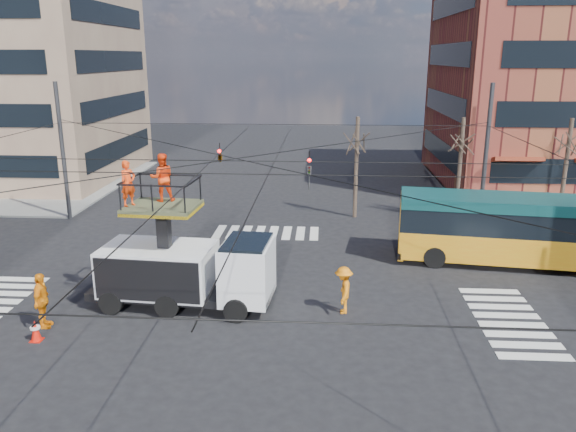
% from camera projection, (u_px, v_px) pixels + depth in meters
% --- Properties ---
extents(ground, '(120.00, 120.00, 0.00)m').
position_uv_depth(ground, '(240.00, 312.00, 21.26)').
color(ground, black).
rests_on(ground, ground).
extents(sidewalk_ne, '(18.00, 18.00, 0.12)m').
position_uv_depth(sidewalk_ne, '(574.00, 191.00, 40.10)').
color(sidewalk_ne, slate).
rests_on(sidewalk_ne, ground).
extents(sidewalk_nw, '(18.00, 18.00, 0.12)m').
position_uv_depth(sidewalk_nw, '(7.00, 183.00, 42.69)').
color(sidewalk_nw, slate).
rests_on(sidewalk_nw, ground).
extents(crosswalks, '(22.40, 22.40, 0.02)m').
position_uv_depth(crosswalks, '(240.00, 312.00, 21.26)').
color(crosswalks, silver).
rests_on(crosswalks, ground).
extents(overhead_network, '(24.24, 24.24, 8.00)m').
position_uv_depth(overhead_network, '(237.00, 200.00, 20.47)').
color(overhead_network, '#2D2D30').
rests_on(overhead_network, ground).
extents(tree_a, '(2.00, 2.00, 6.00)m').
position_uv_depth(tree_a, '(357.00, 140.00, 32.63)').
color(tree_a, '#382B21').
rests_on(tree_a, ground).
extents(tree_b, '(2.00, 2.00, 6.00)m').
position_uv_depth(tree_b, '(462.00, 141.00, 32.26)').
color(tree_b, '#382B21').
rests_on(tree_b, ground).
extents(tree_c, '(2.00, 2.00, 6.00)m').
position_uv_depth(tree_c, '(569.00, 142.00, 31.89)').
color(tree_c, '#382B21').
rests_on(tree_c, ground).
extents(utility_truck, '(7.16, 3.09, 5.85)m').
position_uv_depth(utility_truck, '(186.00, 257.00, 21.40)').
color(utility_truck, black).
rests_on(utility_truck, ground).
extents(city_bus, '(11.13, 4.00, 3.20)m').
position_uv_depth(city_bus, '(520.00, 229.00, 25.72)').
color(city_bus, orange).
rests_on(city_bus, ground).
extents(traffic_cone, '(0.36, 0.36, 0.76)m').
position_uv_depth(traffic_cone, '(36.00, 331.00, 19.06)').
color(traffic_cone, red).
rests_on(traffic_cone, ground).
extents(worker_ground, '(0.68, 1.26, 2.05)m').
position_uv_depth(worker_ground, '(42.00, 301.00, 19.84)').
color(worker_ground, orange).
rests_on(worker_ground, ground).
extents(flagger, '(0.72, 1.20, 1.82)m').
position_uv_depth(flagger, '(343.00, 290.00, 21.03)').
color(flagger, orange).
rests_on(flagger, ground).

